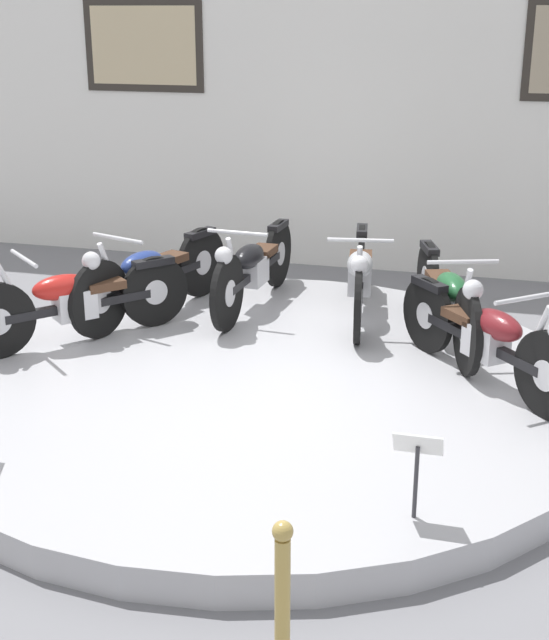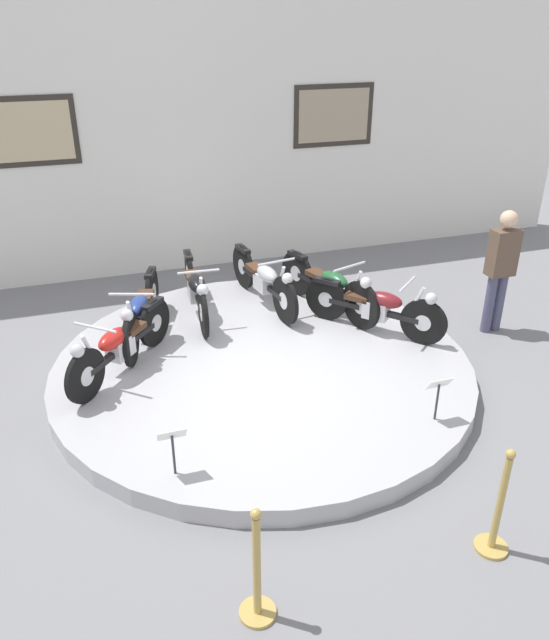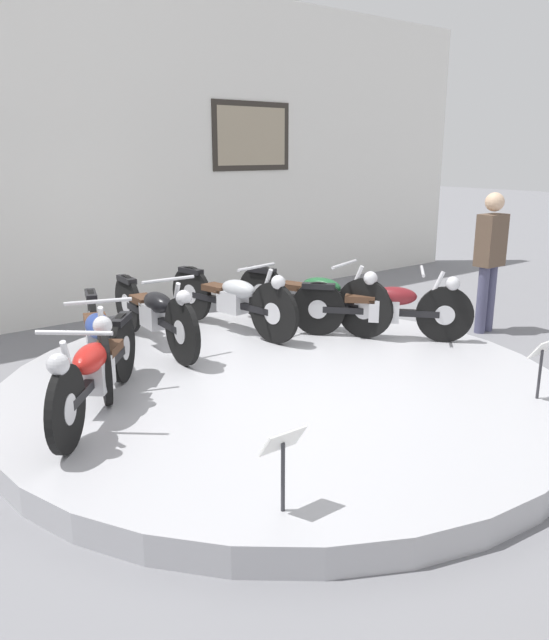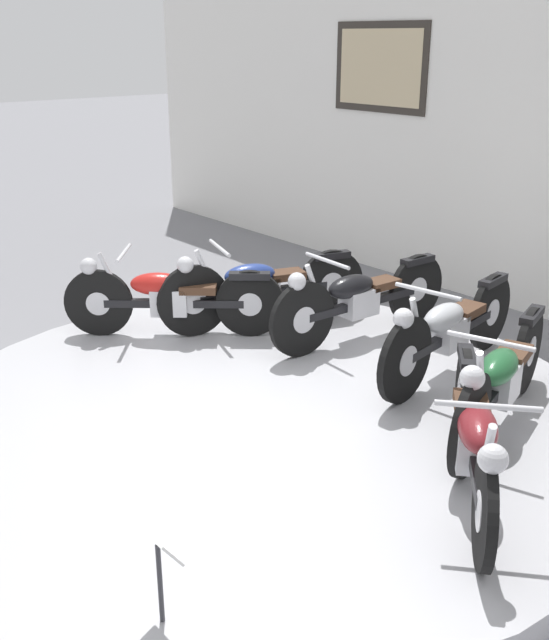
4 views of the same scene
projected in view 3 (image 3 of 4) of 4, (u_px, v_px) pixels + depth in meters
ground_plane at (283, 399)px, 5.68m from camera, size 60.00×60.00×0.00m
display_platform at (283, 388)px, 5.65m from camera, size 5.01×5.01×0.21m
back_wall at (97, 151)px, 8.03m from camera, size 14.00×0.22×4.35m
motorcycle_red at (96, 368)px, 4.77m from camera, size 1.32×1.52×0.78m
motorcycle_blue at (98, 335)px, 5.55m from camera, size 0.74×1.92×0.80m
motorcycle_black at (154, 311)px, 6.38m from camera, size 0.54×2.00×0.80m
motorcycle_silver at (233, 298)px, 6.96m from camera, size 0.54×1.99×0.80m
motorcycle_green at (314, 295)px, 7.07m from camera, size 0.73×1.92×0.81m
motorcycle_maroon at (385, 306)px, 6.70m from camera, size 1.32×1.51×0.78m
info_placard_front_left at (283, 452)px, 3.45m from camera, size 0.26×0.11×0.51m
info_placard_front_centre at (542, 356)px, 5.06m from camera, size 0.26×0.11×0.51m
visitor_standing at (490, 254)px, 7.54m from camera, size 0.36×0.23×1.71m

